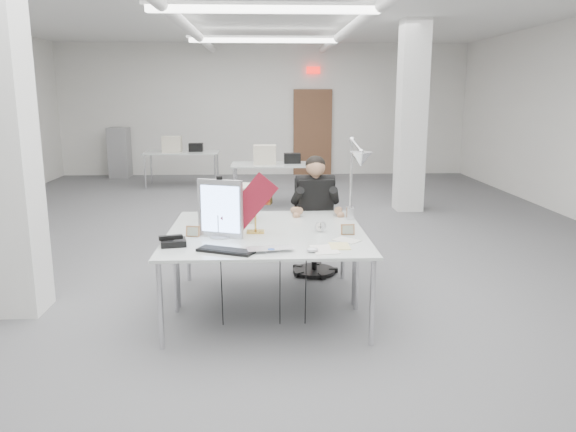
# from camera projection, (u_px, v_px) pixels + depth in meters

# --- Properties ---
(room_shell) EXTENTS (10.04, 14.04, 3.24)m
(room_shell) POSITION_uv_depth(u_px,v_px,m) (268.00, 118.00, 7.11)
(room_shell) COLOR #545457
(room_shell) RESTS_ON ground
(desk_main) EXTENTS (1.80, 0.90, 0.02)m
(desk_main) POSITION_uv_depth(u_px,v_px,m) (267.00, 245.00, 4.74)
(desk_main) COLOR silver
(desk_main) RESTS_ON room_shell
(desk_second) EXTENTS (1.80, 0.90, 0.02)m
(desk_second) POSITION_uv_depth(u_px,v_px,m) (266.00, 222.00, 5.62)
(desk_second) COLOR silver
(desk_second) RESTS_ON room_shell
(bg_desk_a) EXTENTS (1.60, 0.80, 0.02)m
(bg_desk_a) POSITION_uv_depth(u_px,v_px,m) (276.00, 165.00, 10.11)
(bg_desk_a) COLOR silver
(bg_desk_a) RESTS_ON room_shell
(bg_desk_b) EXTENTS (1.60, 0.80, 0.02)m
(bg_desk_b) POSITION_uv_depth(u_px,v_px,m) (182.00, 153.00, 12.18)
(bg_desk_b) COLOR silver
(bg_desk_b) RESTS_ON room_shell
(filing_cabinet) EXTENTS (0.45, 0.55, 1.20)m
(filing_cabinet) POSITION_uv_depth(u_px,v_px,m) (120.00, 153.00, 13.55)
(filing_cabinet) COLOR gray
(filing_cabinet) RESTS_ON room_shell
(office_chair) EXTENTS (0.52, 0.52, 0.99)m
(office_chair) POSITION_uv_depth(u_px,v_px,m) (314.00, 231.00, 6.26)
(office_chair) COLOR black
(office_chair) RESTS_ON room_shell
(seated_person) EXTENTS (0.55, 0.67, 0.95)m
(seated_person) POSITION_uv_depth(u_px,v_px,m) (315.00, 196.00, 6.13)
(seated_person) COLOR black
(seated_person) RESTS_ON office_chair
(monitor) EXTENTS (0.40, 0.18, 0.51)m
(monitor) POSITION_uv_depth(u_px,v_px,m) (220.00, 209.00, 4.91)
(monitor) COLOR #BABBC0
(monitor) RESTS_ON desk_main
(pennant) EXTENTS (0.51, 0.03, 0.55)m
(pennant) POSITION_uv_depth(u_px,v_px,m) (249.00, 203.00, 4.87)
(pennant) COLOR maroon
(pennant) RESTS_ON monitor
(keyboard) EXTENTS (0.49, 0.33, 0.02)m
(keyboard) POSITION_uv_depth(u_px,v_px,m) (226.00, 251.00, 4.49)
(keyboard) COLOR black
(keyboard) RESTS_ON desk_main
(laptop) EXTENTS (0.41, 0.30, 0.03)m
(laptop) POSITION_uv_depth(u_px,v_px,m) (271.00, 251.00, 4.47)
(laptop) COLOR silver
(laptop) RESTS_ON desk_main
(mouse) EXTENTS (0.11, 0.09, 0.04)m
(mouse) POSITION_uv_depth(u_px,v_px,m) (312.00, 250.00, 4.48)
(mouse) COLOR silver
(mouse) RESTS_ON desk_main
(bankers_lamp) EXTENTS (0.34, 0.20, 0.36)m
(bankers_lamp) POSITION_uv_depth(u_px,v_px,m) (255.00, 213.00, 5.08)
(bankers_lamp) COLOR gold
(bankers_lamp) RESTS_ON desk_main
(desk_phone) EXTENTS (0.24, 0.22, 0.05)m
(desk_phone) POSITION_uv_depth(u_px,v_px,m) (173.00, 242.00, 4.68)
(desk_phone) COLOR black
(desk_phone) RESTS_ON desk_main
(picture_frame_left) EXTENTS (0.13, 0.05, 0.10)m
(picture_frame_left) POSITION_uv_depth(u_px,v_px,m) (193.00, 231.00, 4.97)
(picture_frame_left) COLOR #AE754B
(picture_frame_left) RESTS_ON desk_main
(picture_frame_right) EXTENTS (0.13, 0.03, 0.10)m
(picture_frame_right) POSITION_uv_depth(u_px,v_px,m) (348.00, 229.00, 5.03)
(picture_frame_right) COLOR #A67047
(picture_frame_right) RESTS_ON desk_main
(desk_clock) EXTENTS (0.11, 0.06, 0.10)m
(desk_clock) POSITION_uv_depth(u_px,v_px,m) (320.00, 227.00, 5.14)
(desk_clock) COLOR silver
(desk_clock) RESTS_ON desk_main
(paper_stack_a) EXTENTS (0.23, 0.31, 0.01)m
(paper_stack_a) POSITION_uv_depth(u_px,v_px,m) (325.00, 249.00, 4.56)
(paper_stack_a) COLOR white
(paper_stack_a) RESTS_ON desk_main
(paper_stack_b) EXTENTS (0.17, 0.23, 0.01)m
(paper_stack_b) POSITION_uv_depth(u_px,v_px,m) (340.00, 246.00, 4.66)
(paper_stack_b) COLOR #EADB8C
(paper_stack_b) RESTS_ON desk_main
(paper_stack_c) EXTENTS (0.26, 0.26, 0.01)m
(paper_stack_c) POSITION_uv_depth(u_px,v_px,m) (347.00, 240.00, 4.84)
(paper_stack_c) COLOR beige
(paper_stack_c) RESTS_ON desk_main
(beige_monitor) EXTENTS (0.41, 0.39, 0.35)m
(beige_monitor) POSITION_uv_depth(u_px,v_px,m) (236.00, 203.00, 5.60)
(beige_monitor) COLOR #BBB49B
(beige_monitor) RESTS_ON desk_second
(architect_lamp) EXTENTS (0.45, 0.78, 0.96)m
(architect_lamp) POSITION_uv_depth(u_px,v_px,m) (355.00, 176.00, 5.33)
(architect_lamp) COLOR silver
(architect_lamp) RESTS_ON desk_second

